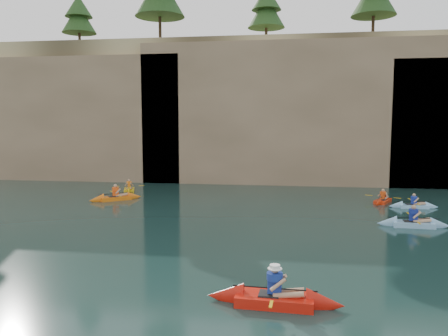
# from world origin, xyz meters

# --- Properties ---
(ground) EXTENTS (160.00, 160.00, 0.00)m
(ground) POSITION_xyz_m (0.00, 0.00, 0.00)
(ground) COLOR black
(ground) RESTS_ON ground
(cliff) EXTENTS (70.00, 16.00, 12.00)m
(cliff) POSITION_xyz_m (0.00, 30.00, 6.00)
(cliff) COLOR tan
(cliff) RESTS_ON ground
(cliff_slab_west) EXTENTS (26.00, 2.40, 10.56)m
(cliff_slab_west) POSITION_xyz_m (-20.00, 22.60, 5.28)
(cliff_slab_west) COLOR #98795C
(cliff_slab_west) RESTS_ON ground
(cliff_slab_center) EXTENTS (24.00, 2.40, 11.40)m
(cliff_slab_center) POSITION_xyz_m (2.00, 22.60, 5.70)
(cliff_slab_center) COLOR #98795C
(cliff_slab_center) RESTS_ON ground
(sea_cave_west) EXTENTS (4.50, 1.00, 4.00)m
(sea_cave_west) POSITION_xyz_m (-18.00, 21.95, 2.00)
(sea_cave_west) COLOR black
(sea_cave_west) RESTS_ON ground
(sea_cave_center) EXTENTS (3.50, 1.00, 3.20)m
(sea_cave_center) POSITION_xyz_m (-4.00, 21.95, 1.60)
(sea_cave_center) COLOR black
(sea_cave_center) RESTS_ON ground
(sea_cave_east) EXTENTS (5.00, 1.00, 4.50)m
(sea_cave_east) POSITION_xyz_m (10.00, 21.95, 2.25)
(sea_cave_east) COLOR black
(sea_cave_east) RESTS_ON ground
(main_kayaker) EXTENTS (3.75, 2.51, 1.38)m
(main_kayaker) POSITION_xyz_m (1.18, -0.65, 0.18)
(main_kayaker) COLOR red
(main_kayaker) RESTS_ON ground
(kayaker_orange) EXTENTS (3.08, 2.60, 1.26)m
(kayaker_orange) POSITION_xyz_m (-9.20, 13.74, 0.15)
(kayaker_orange) COLOR orange
(kayaker_orange) RESTS_ON ground
(kayaker_ltblue_near) EXTENTS (3.30, 2.53, 1.29)m
(kayaker_ltblue_near) POSITION_xyz_m (7.39, 9.13, 0.16)
(kayaker_ltblue_near) COLOR #83B4DC
(kayaker_ltblue_near) RESTS_ON ground
(kayaker_red_far) EXTENTS (1.92, 2.86, 1.06)m
(kayaker_red_far) POSITION_xyz_m (7.28, 15.26, 0.13)
(kayaker_red_far) COLOR red
(kayaker_red_far) RESTS_ON ground
(kayaker_yellow) EXTENTS (2.08, 2.72, 1.08)m
(kayaker_yellow) POSITION_xyz_m (-9.59, 17.19, 0.13)
(kayaker_yellow) COLOR gold
(kayaker_yellow) RESTS_ON ground
(kayaker_ltblue_mid) EXTENTS (2.77, 2.10, 1.04)m
(kayaker_ltblue_mid) POSITION_xyz_m (8.69, 13.84, 0.13)
(kayaker_ltblue_mid) COLOR #8BC1E8
(kayaker_ltblue_mid) RESTS_ON ground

